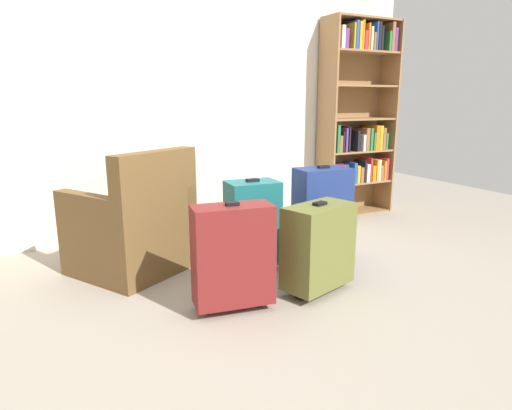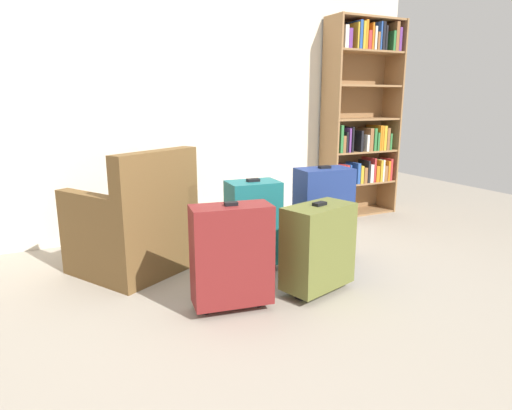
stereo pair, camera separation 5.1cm
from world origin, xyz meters
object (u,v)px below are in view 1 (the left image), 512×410
mug (203,261)px  suitcase_teal (253,223)px  suitcase_dark_red (233,255)px  armchair (134,229)px  suitcase_olive (318,246)px  suitcase_navy_blue (322,213)px  bookshelf (357,118)px

mug → suitcase_teal: (0.32, -0.19, 0.31)m
suitcase_dark_red → suitcase_teal: suitcase_teal is taller
armchair → mug: size_ratio=7.97×
suitcase_olive → suitcase_dark_red: suitcase_dark_red is taller
mug → suitcase_olive: suitcase_olive is taller
armchair → suitcase_navy_blue: bearing=-19.2°
mug → suitcase_olive: (0.51, -0.76, 0.27)m
suitcase_dark_red → suitcase_navy_blue: bearing=25.1°
armchair → suitcase_dark_red: bearing=-67.1°
suitcase_olive → suitcase_teal: size_ratio=0.89×
mug → suitcase_dark_red: size_ratio=0.18×
armchair → suitcase_teal: armchair is taller
suitcase_olive → suitcase_dark_red: 0.59m
suitcase_navy_blue → armchair: bearing=160.8°
suitcase_dark_red → suitcase_navy_blue: 1.04m
suitcase_navy_blue → suitcase_dark_red: bearing=-154.9°
suitcase_dark_red → suitcase_teal: bearing=53.5°
mug → suitcase_olive: 0.95m
mug → suitcase_olive: size_ratio=0.20×
bookshelf → suitcase_olive: bearing=-134.9°
suitcase_olive → mug: bearing=124.1°
bookshelf → armchair: (-2.55, -0.66, -0.73)m
suitcase_dark_red → suitcase_teal: (0.40, 0.55, 0.01)m
bookshelf → suitcase_olive: bookshelf is taller
armchair → suitcase_olive: bearing=-43.4°
mug → suitcase_teal: size_ratio=0.18×
bookshelf → suitcase_olive: (-1.58, -1.58, -0.72)m
bookshelf → suitcase_dark_red: 2.76m
bookshelf → suitcase_navy_blue: size_ratio=2.70×
suitcase_teal → mug: bearing=149.5°
bookshelf → suitcase_teal: (-1.77, -1.02, -0.69)m
armchair → suitcase_dark_red: (0.38, -0.91, 0.03)m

